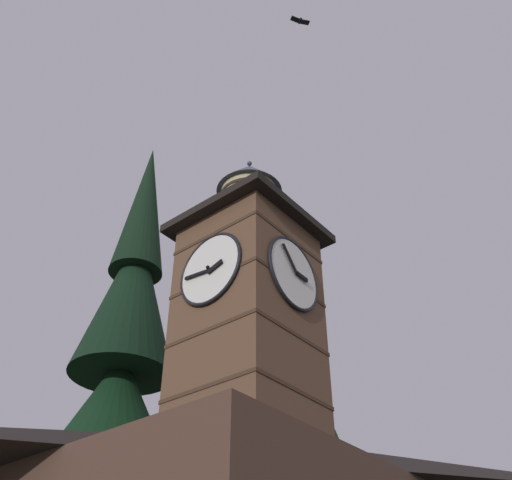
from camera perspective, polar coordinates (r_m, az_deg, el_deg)
The scene contains 4 objects.
clock_tower at distance 16.62m, azimuth -0.73°, elevation -5.50°, with size 3.72×3.72×9.00m.
pine_tree_behind at distance 19.84m, azimuth -13.62°, elevation -18.23°, with size 6.40×6.40×20.09m.
moon at distance 51.58m, azimuth -21.42°, elevation -19.47°, with size 1.66×1.66×1.66m.
flying_bird_high at distance 21.43m, azimuth 4.20°, elevation 20.00°, with size 0.64×0.49×0.13m.
Camera 1 is at (11.91, 6.22, 1.43)m, focal length 42.21 mm.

